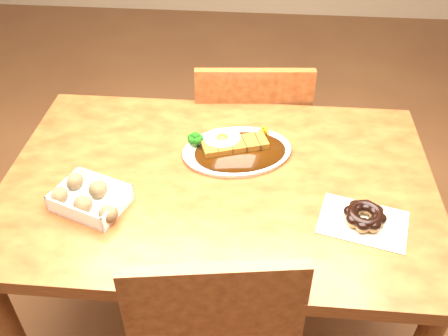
# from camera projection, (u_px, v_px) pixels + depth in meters

# --- Properties ---
(ground) EXTENTS (6.00, 6.00, 0.00)m
(ground) POSITION_uv_depth(u_px,v_px,m) (220.00, 329.00, 1.87)
(ground) COLOR brown
(ground) RESTS_ON ground
(table) EXTENTS (1.20, 0.80, 0.75)m
(table) POSITION_uv_depth(u_px,v_px,m) (219.00, 204.00, 1.46)
(table) COLOR #522310
(table) RESTS_ON ground
(chair_far) EXTENTS (0.45, 0.45, 0.87)m
(chair_far) POSITION_uv_depth(u_px,v_px,m) (250.00, 143.00, 1.97)
(chair_far) COLOR #522310
(chair_far) RESTS_ON ground
(katsu_curry_plate) EXTENTS (0.36, 0.30, 0.06)m
(katsu_curry_plate) POSITION_uv_depth(u_px,v_px,m) (235.00, 148.00, 1.47)
(katsu_curry_plate) COLOR white
(katsu_curry_plate) RESTS_ON table
(donut_box) EXTENTS (0.22, 0.19, 0.05)m
(donut_box) POSITION_uv_depth(u_px,v_px,m) (89.00, 198.00, 1.30)
(donut_box) COLOR white
(donut_box) RESTS_ON table
(pon_de_ring) EXTENTS (0.25, 0.20, 0.04)m
(pon_de_ring) POSITION_uv_depth(u_px,v_px,m) (364.00, 217.00, 1.25)
(pon_de_ring) COLOR silver
(pon_de_ring) RESTS_ON table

